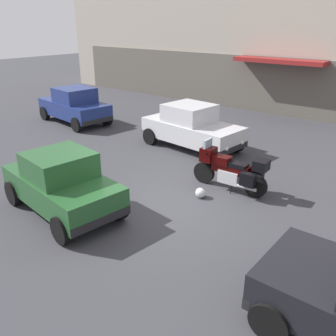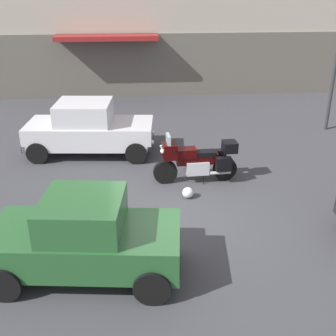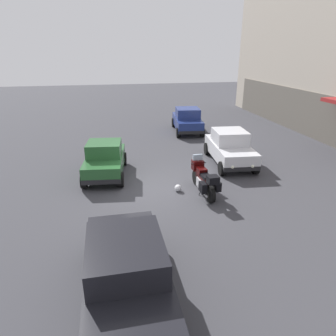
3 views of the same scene
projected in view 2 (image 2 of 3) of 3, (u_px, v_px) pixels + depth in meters
The scene contains 5 objects.
ground_plane at pixel (169, 217), 9.82m from camera, with size 80.00×80.00×0.00m, color #38383D.
motorcycle at pixel (197, 160), 11.32m from camera, with size 2.26×0.78×1.36m.
helmet at pixel (188, 193), 10.63m from camera, with size 0.28×0.28×0.28m, color silver.
car_hatchback_near at pixel (89, 129), 13.09m from camera, with size 3.98×2.09×1.64m.
car_compact_side at pixel (85, 238), 7.65m from camera, with size 3.60×2.05×1.56m.
Camera 2 is at (-0.74, -8.49, 5.01)m, focal length 45.79 mm.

